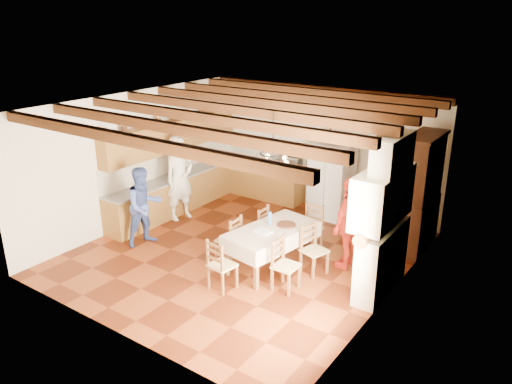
% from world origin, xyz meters
% --- Properties ---
extents(floor, '(6.00, 6.50, 0.02)m').
position_xyz_m(floor, '(0.00, 0.00, -0.01)').
color(floor, '#4B1B09').
rests_on(floor, ground).
extents(ceiling, '(6.00, 6.50, 0.02)m').
position_xyz_m(ceiling, '(0.00, 0.00, 3.01)').
color(ceiling, silver).
rests_on(ceiling, ground).
extents(wall_back, '(6.00, 0.02, 3.00)m').
position_xyz_m(wall_back, '(0.00, 3.26, 1.50)').
color(wall_back, '#EDE2CA').
rests_on(wall_back, ground).
extents(wall_front, '(6.00, 0.02, 3.00)m').
position_xyz_m(wall_front, '(0.00, -3.26, 1.50)').
color(wall_front, '#EDE2CA').
rests_on(wall_front, ground).
extents(wall_left, '(0.02, 6.50, 3.00)m').
position_xyz_m(wall_left, '(-3.01, 0.00, 1.50)').
color(wall_left, '#EDE2CA').
rests_on(wall_left, ground).
extents(wall_right, '(0.02, 6.50, 3.00)m').
position_xyz_m(wall_right, '(3.01, 0.00, 1.50)').
color(wall_right, '#EDE2CA').
rests_on(wall_right, ground).
extents(ceiling_beams, '(6.00, 6.30, 0.16)m').
position_xyz_m(ceiling_beams, '(0.00, 0.00, 2.91)').
color(ceiling_beams, '#391D0C').
rests_on(ceiling_beams, ground).
extents(lower_cabinets_left, '(0.60, 4.30, 0.86)m').
position_xyz_m(lower_cabinets_left, '(-2.70, 1.05, 0.43)').
color(lower_cabinets_left, brown).
rests_on(lower_cabinets_left, ground).
extents(lower_cabinets_back, '(2.30, 0.60, 0.86)m').
position_xyz_m(lower_cabinets_back, '(-1.55, 2.95, 0.43)').
color(lower_cabinets_back, brown).
rests_on(lower_cabinets_back, ground).
extents(countertop_left, '(0.62, 4.30, 0.04)m').
position_xyz_m(countertop_left, '(-2.70, 1.05, 0.88)').
color(countertop_left, slate).
rests_on(countertop_left, lower_cabinets_left).
extents(countertop_back, '(2.34, 0.62, 0.04)m').
position_xyz_m(countertop_back, '(-1.55, 2.95, 0.88)').
color(countertop_back, slate).
rests_on(countertop_back, lower_cabinets_back).
extents(backsplash_left, '(0.03, 4.30, 0.60)m').
position_xyz_m(backsplash_left, '(-2.98, 1.05, 1.20)').
color(backsplash_left, beige).
rests_on(backsplash_left, ground).
extents(backsplash_back, '(2.30, 0.03, 0.60)m').
position_xyz_m(backsplash_back, '(-1.55, 3.23, 1.20)').
color(backsplash_back, beige).
rests_on(backsplash_back, ground).
extents(upper_cabinets, '(0.35, 4.20, 0.70)m').
position_xyz_m(upper_cabinets, '(-2.83, 1.05, 1.85)').
color(upper_cabinets, brown).
rests_on(upper_cabinets, ground).
extents(fireplace, '(0.56, 1.60, 2.80)m').
position_xyz_m(fireplace, '(2.72, 0.20, 1.40)').
color(fireplace, beige).
rests_on(fireplace, ground).
extents(wall_picture, '(0.34, 0.03, 0.42)m').
position_xyz_m(wall_picture, '(1.55, 3.23, 1.85)').
color(wall_picture, '#322715').
rests_on(wall_picture, ground).
extents(refrigerator, '(0.94, 0.78, 1.80)m').
position_xyz_m(refrigerator, '(0.55, 2.76, 0.90)').
color(refrigerator, white).
rests_on(refrigerator, floor).
extents(hutch, '(0.56, 1.33, 2.41)m').
position_xyz_m(hutch, '(2.75, 2.24, 1.20)').
color(hutch, '#36160E').
rests_on(hutch, floor).
extents(dining_table, '(1.21, 1.95, 0.80)m').
position_xyz_m(dining_table, '(0.78, -0.15, 0.71)').
color(dining_table, silver).
rests_on(dining_table, floor).
extents(chandelier, '(0.47, 0.47, 0.03)m').
position_xyz_m(chandelier, '(0.78, -0.15, 2.25)').
color(chandelier, black).
rests_on(chandelier, ground).
extents(chair_left_near, '(0.43, 0.44, 0.96)m').
position_xyz_m(chair_left_near, '(-0.03, -0.44, 0.48)').
color(chair_left_near, brown).
rests_on(chair_left_near, floor).
extents(chair_left_far, '(0.43, 0.45, 0.96)m').
position_xyz_m(chair_left_far, '(0.10, 0.31, 0.48)').
color(chair_left_far, brown).
rests_on(chair_left_far, floor).
extents(chair_right_near, '(0.40, 0.42, 0.96)m').
position_xyz_m(chair_right_near, '(1.44, -0.71, 0.48)').
color(chair_right_near, brown).
rests_on(chair_right_near, floor).
extents(chair_right_far, '(0.51, 0.52, 0.96)m').
position_xyz_m(chair_right_far, '(1.56, 0.09, 0.48)').
color(chair_right_far, brown).
rests_on(chair_right_far, floor).
extents(chair_end_near, '(0.47, 0.45, 0.96)m').
position_xyz_m(chair_end_near, '(0.51, -1.32, 0.48)').
color(chair_end_near, brown).
rests_on(chair_end_near, floor).
extents(chair_end_far, '(0.43, 0.41, 0.96)m').
position_xyz_m(chair_end_far, '(1.02, 0.91, 0.48)').
color(chair_end_far, brown).
rests_on(chair_end_far, floor).
extents(person_man, '(0.63, 0.81, 1.98)m').
position_xyz_m(person_man, '(-2.29, 0.65, 0.99)').
color(person_man, white).
rests_on(person_man, floor).
extents(person_woman_blue, '(0.82, 0.95, 1.67)m').
position_xyz_m(person_woman_blue, '(-1.95, -0.79, 0.84)').
color(person_woman_blue, '#3D529C').
rests_on(person_woman_blue, floor).
extents(person_woman_red, '(0.55, 1.10, 1.80)m').
position_xyz_m(person_woman_red, '(1.97, 0.70, 0.90)').
color(person_woman_red, red).
rests_on(person_woman_red, floor).
extents(microwave, '(0.58, 0.41, 0.30)m').
position_xyz_m(microwave, '(-0.73, 2.95, 1.05)').
color(microwave, silver).
rests_on(microwave, countertop_back).
extents(fridge_vase, '(0.36, 0.36, 0.32)m').
position_xyz_m(fridge_vase, '(0.45, 2.76, 1.96)').
color(fridge_vase, '#36160E').
rests_on(fridge_vase, refrigerator).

